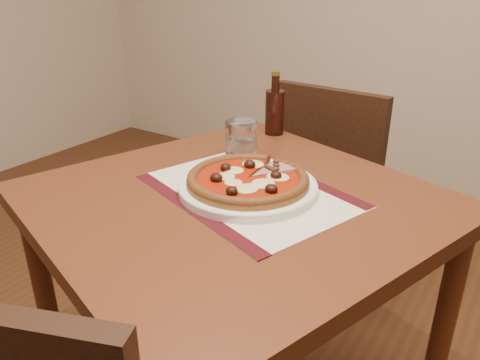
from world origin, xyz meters
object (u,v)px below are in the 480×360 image
Objects in this scene: water_glass at (241,140)px; chair_far at (337,181)px; table at (235,236)px; pizza at (248,179)px; bottle at (275,110)px; plate at (248,187)px.

chair_far is at bearing 84.59° from water_glass.
water_glass reaches higher than table.
pizza is 0.42m from bottle.
pizza reaches higher than table.
table is 0.12m from plate.
chair_far is at bearing 75.53° from bottle.
bottle is (-0.15, 0.42, 0.18)m from table.
pizza is 2.68× the size of water_glass.
pizza is at bearing -102.71° from plate.
plate is (0.01, 0.03, 0.11)m from table.
table is 3.71× the size of pizza.
chair_far is (-0.06, 0.76, -0.16)m from table.
plate reaches higher than table.
bottle reaches higher than water_glass.
plate is 1.14× the size of pizza.
pizza is at bearing -68.13° from bottle.
table is 1.18× the size of chair_far.
plate is at bearing -52.33° from water_glass.
pizza is (-0.00, -0.00, 0.02)m from plate.
table is 0.48m from bottle.
water_glass is at bearing 127.67° from plate.
bottle is at bearing 98.07° from water_glass.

